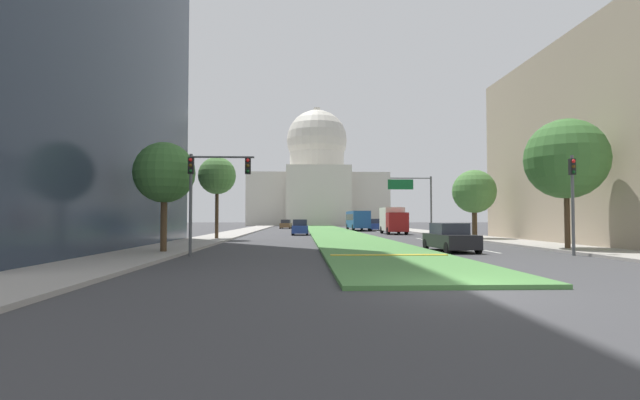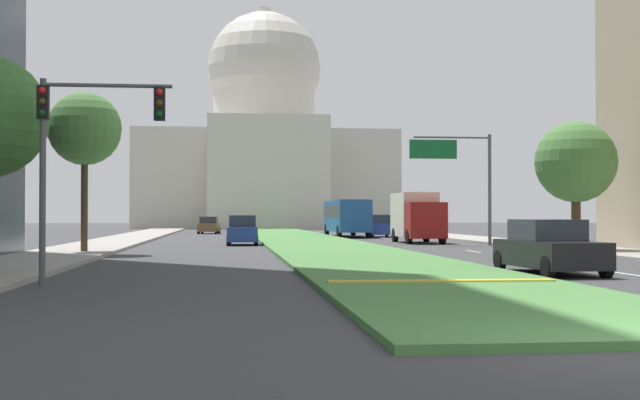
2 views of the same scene
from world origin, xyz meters
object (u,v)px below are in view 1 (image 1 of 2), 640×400
at_px(street_tree_left_near, 164,173).
at_px(sedan_lead_stopped, 450,238).
at_px(traffic_light_near_left, 208,181).
at_px(overhead_guide_sign, 416,193).
at_px(capitol_building, 317,182).
at_px(city_bus, 358,219).
at_px(sedan_distant, 375,225).
at_px(street_tree_right_near, 566,159).
at_px(street_tree_right_mid, 474,192).
at_px(sedan_midblock, 300,228).
at_px(street_tree_left_mid, 217,176).
at_px(box_truck_delivery, 393,220).
at_px(traffic_light_near_right, 573,191).
at_px(sedan_far_horizon, 286,224).

distance_m(street_tree_left_near, sedan_lead_stopped, 16.52).
xyz_separation_m(traffic_light_near_left, overhead_guide_sign, (17.32, 26.80, 0.81)).
bearing_deg(capitol_building, sedan_lead_stopped, -87.37).
distance_m(capitol_building, city_bus, 53.13).
bearing_deg(sedan_distant, street_tree_right_near, -84.10).
height_order(street_tree_right_mid, sedan_distant, street_tree_right_mid).
relative_size(overhead_guide_sign, sedan_midblock, 1.56).
bearing_deg(street_tree_left_mid, sedan_distant, 57.36).
height_order(sedan_lead_stopped, box_truck_delivery, box_truck_delivery).
distance_m(overhead_guide_sign, sedan_lead_stopped, 24.39).
xyz_separation_m(sedan_distant, box_truck_delivery, (-0.22, -14.83, 0.84)).
height_order(capitol_building, sedan_distant, capitol_building).
distance_m(capitol_building, sedan_lead_stopped, 97.20).
distance_m(street_tree_left_near, sedan_distant, 48.98).
relative_size(street_tree_left_near, sedan_distant, 1.28).
bearing_deg(city_bus, street_tree_right_near, -80.88).
bearing_deg(overhead_guide_sign, capitol_building, 96.53).
height_order(street_tree_left_near, sedan_midblock, street_tree_left_near).
height_order(traffic_light_near_left, traffic_light_near_right, same).
bearing_deg(overhead_guide_sign, sedan_midblock, 169.98).
bearing_deg(street_tree_right_near, capitol_building, 96.84).
bearing_deg(overhead_guide_sign, traffic_light_near_left, -122.86).
distance_m(traffic_light_near_left, street_tree_right_mid, 26.30).
height_order(street_tree_right_near, sedan_lead_stopped, street_tree_right_near).
height_order(traffic_light_near_left, sedan_distant, traffic_light_near_left).
xyz_separation_m(street_tree_left_near, street_tree_right_mid, (22.74, 15.38, -0.11)).
bearing_deg(street_tree_right_near, sedan_midblock, 121.58).
distance_m(street_tree_right_near, box_truck_delivery, 29.28).
height_order(traffic_light_near_right, sedan_far_horizon, traffic_light_near_right).
height_order(sedan_midblock, sedan_far_horizon, sedan_midblock).
relative_size(traffic_light_near_right, overhead_guide_sign, 0.80).
relative_size(box_truck_delivery, city_bus, 0.58).
bearing_deg(traffic_light_near_right, city_bus, 96.45).
bearing_deg(traffic_light_near_left, city_bus, 74.21).
xyz_separation_m(sedan_lead_stopped, sedan_midblock, (-8.76, 26.01, 0.04)).
height_order(overhead_guide_sign, box_truck_delivery, overhead_guide_sign).
bearing_deg(street_tree_left_near, street_tree_right_near, 4.12).
relative_size(street_tree_right_mid, box_truck_delivery, 0.97).
distance_m(street_tree_left_mid, sedan_far_horizon, 43.36).
bearing_deg(sedan_far_horizon, city_bus, -48.48).
relative_size(street_tree_right_near, sedan_distant, 1.66).
distance_m(traffic_light_near_left, street_tree_right_near, 20.86).
bearing_deg(traffic_light_near_right, street_tree_left_mid, 140.36).
relative_size(capitol_building, sedan_far_horizon, 7.88).
bearing_deg(traffic_light_near_right, overhead_guide_sign, 93.20).
relative_size(street_tree_right_mid, sedan_far_horizon, 1.39).
bearing_deg(street_tree_left_mid, sedan_far_horizon, 83.75).
relative_size(traffic_light_near_left, street_tree_left_mid, 0.71).
distance_m(sedan_midblock, sedan_far_horizon, 31.42).
xyz_separation_m(capitol_building, street_tree_left_near, (-11.62, -98.00, -7.06)).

